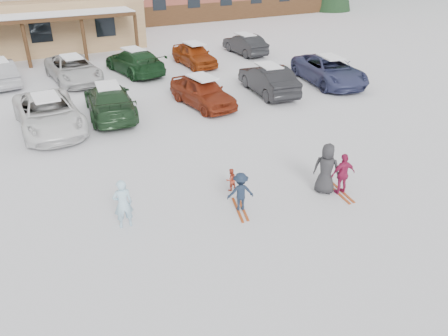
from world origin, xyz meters
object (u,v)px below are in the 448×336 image
parked_car_2 (49,113)px  adult_skier (123,204)px  parked_car_5 (268,80)px  parked_car_12 (194,54)px  child_magenta (343,174)px  child_navy (241,192)px  parked_car_4 (202,91)px  bystander_dark (326,169)px  toddler_red (231,179)px  parked_car_10 (73,69)px  parked_car_9 (0,73)px  parked_car_11 (134,61)px  parked_car_13 (245,44)px  parked_car_3 (110,101)px  parked_car_6 (329,70)px

parked_car_2 → adult_skier: bearing=-85.9°
parked_car_5 → parked_car_12: bearing=-74.4°
child_magenta → parked_car_5: bearing=-100.2°
child_navy → parked_car_4: size_ratio=0.30×
child_navy → bystander_dark: size_ratio=0.74×
toddler_red → parked_car_5: (6.59, 8.12, 0.37)m
child_navy → parked_car_12: size_ratio=0.30×
parked_car_10 → parked_car_9: bearing=159.6°
parked_car_11 → parked_car_13: parked_car_11 is taller
adult_skier → toddler_red: adult_skier is taller
adult_skier → parked_car_3: bearing=-97.9°
child_magenta → parked_car_12: parked_car_12 is taller
parked_car_4 → parked_car_5: size_ratio=0.93×
adult_skier → parked_car_2: (-0.86, 8.63, -0.02)m
child_magenta → parked_car_6: parked_car_6 is taller
bystander_dark → parked_car_4: bearing=-41.7°
parked_car_11 → parked_car_12: parked_car_11 is taller
parked_car_3 → parked_car_5: (8.39, -0.55, 0.03)m
parked_car_9 → parked_car_11: bearing=164.6°
parked_car_9 → child_magenta: bearing=110.1°
parked_car_5 → parked_car_9: size_ratio=1.07×
bystander_dark → parked_car_5: size_ratio=0.37×
parked_car_9 → parked_car_12: 11.59m
child_navy → parked_car_9: size_ratio=0.30×
adult_skier → bystander_dark: bystander_dark is taller
parked_car_11 → child_magenta: bearing=86.5°
adult_skier → parked_car_3: size_ratio=0.30×
parked_car_3 → parked_car_5: parked_car_5 is taller
adult_skier → parked_car_11: adult_skier is taller
parked_car_6 → parked_car_11: parked_car_6 is taller
child_navy → bystander_dark: 3.01m
parked_car_2 → parked_car_9: parked_car_2 is taller
parked_car_12 → parked_car_5: bearing=-82.8°
child_magenta → parked_car_9: child_magenta is taller
bystander_dark → parked_car_2: bystander_dark is taller
toddler_red → bystander_dark: bearing=142.9°
parked_car_2 → parked_car_4: bearing=-3.6°
parked_car_5 → parked_car_10: parked_car_5 is taller
parked_car_2 → parked_car_4: 7.22m
parked_car_10 → parked_car_4: bearing=-60.0°
adult_skier → parked_car_3: (1.91, 9.08, -0.03)m
parked_car_11 → bystander_dark: bearing=85.2°
parked_car_12 → child_navy: bearing=-111.2°
parked_car_10 → parked_car_11: bearing=-4.3°
parked_car_12 → parked_car_9: bearing=172.7°
bystander_dark → parked_car_10: bystander_dark is taller
parked_car_4 → parked_car_10: parked_car_4 is taller
adult_skier → parked_car_2: 8.67m
adult_skier → toddler_red: size_ratio=1.96×
parked_car_6 → parked_car_13: 8.44m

